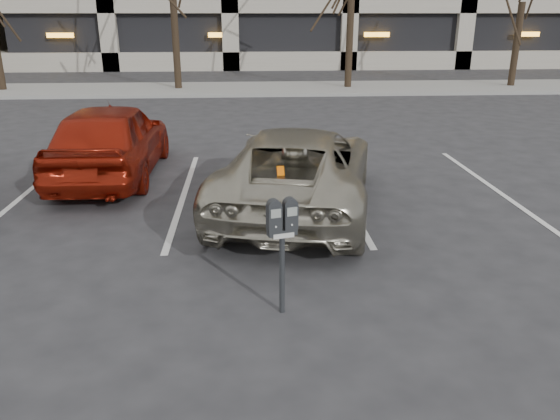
{
  "coord_description": "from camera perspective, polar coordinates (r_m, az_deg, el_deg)",
  "views": [
    {
      "loc": [
        -0.29,
        -6.92,
        3.01
      ],
      "look_at": [
        0.07,
        -1.22,
        0.94
      ],
      "focal_mm": 35.0,
      "sensor_mm": 36.0,
      "label": 1
    }
  ],
  "objects": [
    {
      "name": "ground",
      "position": [
        7.55,
        -1.14,
        -3.59
      ],
      "size": [
        140.0,
        140.0,
        0.0
      ],
      "primitive_type": "plane",
      "color": "#28282B",
      "rests_on": "ground"
    },
    {
      "name": "suv_silver",
      "position": [
        8.76,
        1.87,
        4.36
      ],
      "size": [
        3.19,
        5.15,
        1.34
      ],
      "rotation": [
        0.0,
        0.0,
        2.93
      ],
      "color": "#AFA995",
      "rests_on": "ground"
    },
    {
      "name": "sidewalk",
      "position": [
        23.11,
        -2.96,
        12.53
      ],
      "size": [
        80.0,
        4.0,
        0.12
      ],
      "primitive_type": "cube",
      "color": "gray",
      "rests_on": "ground"
    },
    {
      "name": "parking_meter",
      "position": [
        5.51,
        0.23,
        -1.95
      ],
      "size": [
        0.34,
        0.2,
        1.25
      ],
      "rotation": [
        0.0,
        0.0,
        0.26
      ],
      "color": "black",
      "rests_on": "ground"
    },
    {
      "name": "stall_lines",
      "position": [
        9.76,
        -9.99,
        1.66
      ],
      "size": [
        16.9,
        5.2,
        0.0
      ],
      "color": "silver",
      "rests_on": "ground"
    },
    {
      "name": "car_red",
      "position": [
        10.99,
        -17.27,
        7.05
      ],
      "size": [
        1.77,
        4.32,
        1.47
      ],
      "primitive_type": "imported",
      "rotation": [
        0.0,
        0.0,
        3.13
      ],
      "color": "maroon",
      "rests_on": "ground"
    }
  ]
}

